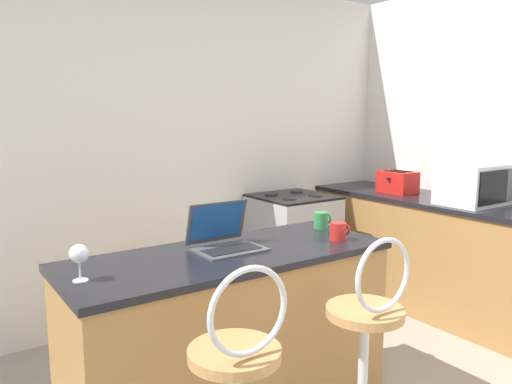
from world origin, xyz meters
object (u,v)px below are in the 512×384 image
toaster (398,182)px  mug_green (321,220)px  wine_glass_tall (79,255)px  laptop (224,237)px  mug_white (403,182)px  stove_range (293,249)px  mug_red (339,231)px  bar_stool_far (366,358)px  microwave (474,184)px

toaster → mug_green: 1.57m
mug_green → wine_glass_tall: 1.43m
laptop → mug_green: 0.70m
toaster → mug_white: 0.35m
stove_range → wine_glass_tall: wine_glass_tall is taller
mug_green → laptop: bearing=-175.3°
wine_glass_tall → mug_red: bearing=-4.9°
bar_stool_far → laptop: (-0.32, 0.66, 0.45)m
bar_stool_far → mug_white: size_ratio=10.85×
mug_white → wine_glass_tall: size_ratio=0.65×
microwave → mug_white: size_ratio=4.97×
laptop → bar_stool_far: bearing=-64.0°
stove_range → mug_red: (-0.73, -1.29, 0.50)m
stove_range → mug_white: (1.11, -0.20, 0.50)m
microwave → mug_white: 0.91m
mug_white → wine_glass_tall: (-3.15, -0.97, 0.06)m
mug_red → mug_white: mug_red is taller
mug_red → wine_glass_tall: 1.31m
laptop → toaster: size_ratio=1.12×
laptop → stove_range: 1.77m
bar_stool_far → laptop: 0.87m
toaster → bar_stool_far: bearing=-143.1°
mug_green → bar_stool_far: bearing=-117.4°
bar_stool_far → mug_red: (0.26, 0.46, 0.44)m
bar_stool_far → mug_red: 0.69m
microwave → wine_glass_tall: size_ratio=3.23×
bar_stool_far → stove_range: size_ratio=1.17×
mug_red → microwave: bearing=7.8°
mug_green → mug_red: bearing=-113.7°
wine_glass_tall → stove_range: bearing=29.9°
mug_red → mug_green: same height
mug_green → wine_glass_tall: bearing=-173.9°
stove_range → mug_green: (-0.61, -1.02, 0.50)m
mug_white → laptop: bearing=-160.2°
microwave → mug_green: (-1.45, 0.05, -0.10)m
mug_red → wine_glass_tall: bearing=175.1°
laptop → toaster: (2.13, 0.69, 0.03)m
stove_range → wine_glass_tall: 2.42m
mug_white → stove_range: bearing=169.6°
toaster → mug_green: size_ratio=2.90×
toaster → microwave: bearing=-88.2°
microwave → toaster: 0.68m
stove_range → laptop: bearing=-140.6°
toaster → wine_glass_tall: toaster is taller
laptop → toaster: 2.24m
wine_glass_tall → toaster: bearing=15.4°
mug_white → wine_glass_tall: wine_glass_tall is taller
bar_stool_far → mug_red: bearing=60.6°
mug_green → stove_range: bearing=58.9°
bar_stool_far → microwave: bearing=20.2°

